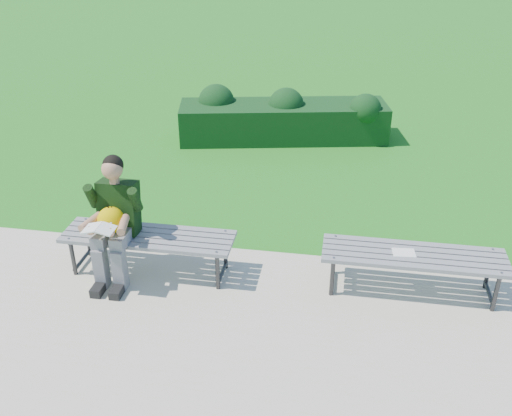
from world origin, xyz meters
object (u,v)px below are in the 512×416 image
object	(u,v)px
hedge	(282,118)
paper_sheet	(404,253)
bench_right	(413,258)
seated_boy	(114,217)
bench_left	(148,239)

from	to	relation	value
hedge	paper_sheet	world-z (taller)	hedge
hedge	paper_sheet	xyz separation A→B (m)	(1.73, -4.09, 0.11)
hedge	bench_right	size ratio (longest dim) A/B	1.95
bench_right	hedge	bearing A→B (deg)	114.10
seated_boy	paper_sheet	size ratio (longest dim) A/B	5.63
bench_left	hedge	bearing A→B (deg)	78.07
bench_left	paper_sheet	size ratio (longest dim) A/B	7.70
seated_boy	bench_right	bearing A→B (deg)	3.52
hedge	bench_left	size ratio (longest dim) A/B	1.95
seated_boy	bench_left	bearing A→B (deg)	18.33
hedge	bench_right	world-z (taller)	hedge
bench_left	seated_boy	bearing A→B (deg)	-161.67
seated_boy	hedge	bearing A→B (deg)	74.54
bench_right	seated_boy	distance (m)	3.03
bench_right	seated_boy	world-z (taller)	seated_boy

